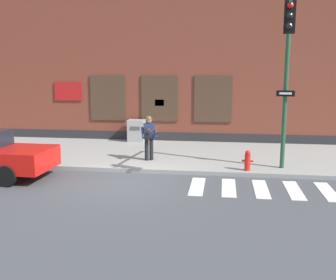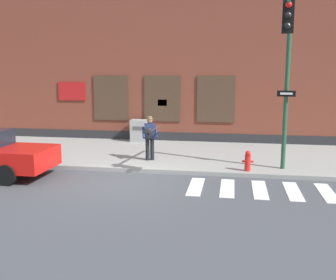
{
  "view_description": "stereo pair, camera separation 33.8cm",
  "coord_description": "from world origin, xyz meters",
  "px_view_note": "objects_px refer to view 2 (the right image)",
  "views": [
    {
      "loc": [
        3.06,
        -11.7,
        3.51
      ],
      "look_at": [
        1.18,
        1.51,
        1.14
      ],
      "focal_mm": 42.0,
      "sensor_mm": 36.0,
      "label": 1
    },
    {
      "loc": [
        3.39,
        -11.65,
        3.51
      ],
      "look_at": [
        1.18,
        1.51,
        1.14
      ],
      "focal_mm": 42.0,
      "sensor_mm": 36.0,
      "label": 2
    }
  ],
  "objects_px": {
    "busker": "(150,136)",
    "utility_box": "(139,131)",
    "traffic_light": "(287,62)",
    "fire_hydrant": "(248,161)"
  },
  "relations": [
    {
      "from": "busker",
      "to": "utility_box",
      "type": "relative_size",
      "value": 1.6
    },
    {
      "from": "utility_box",
      "to": "busker",
      "type": "bearing_deg",
      "value": -70.87
    },
    {
      "from": "traffic_light",
      "to": "fire_hydrant",
      "type": "relative_size",
      "value": 7.45
    },
    {
      "from": "traffic_light",
      "to": "utility_box",
      "type": "height_order",
      "value": "traffic_light"
    },
    {
      "from": "utility_box",
      "to": "fire_hydrant",
      "type": "relative_size",
      "value": 1.49
    },
    {
      "from": "busker",
      "to": "utility_box",
      "type": "height_order",
      "value": "busker"
    },
    {
      "from": "traffic_light",
      "to": "utility_box",
      "type": "bearing_deg",
      "value": 137.7
    },
    {
      "from": "utility_box",
      "to": "traffic_light",
      "type": "bearing_deg",
      "value": -42.3
    },
    {
      "from": "utility_box",
      "to": "fire_hydrant",
      "type": "distance_m",
      "value": 6.99
    },
    {
      "from": "traffic_light",
      "to": "busker",
      "type": "bearing_deg",
      "value": 161.19
    }
  ]
}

